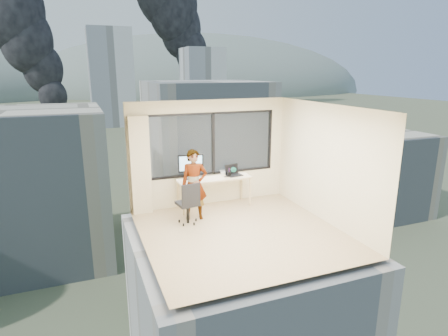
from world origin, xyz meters
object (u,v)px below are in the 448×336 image
chair (187,202)px  laptop (234,171)px  desk (214,192)px  monitor (191,167)px  person (194,185)px  handbag (232,170)px  game_console (226,172)px

chair → laptop: size_ratio=2.46×
desk → monitor: 0.89m
laptop → person: bearing=-165.4°
desk → chair: size_ratio=1.86×
handbag → person: bearing=-163.3°
person → chair: bearing=-126.8°
person → game_console: (1.08, 0.80, -0.01)m
person → monitor: bearing=91.6°
person → monitor: size_ratio=2.61×
monitor → game_console: 1.02m
desk → person: bearing=-140.6°
chair → handbag: 1.72m
game_console → chair: bearing=-133.4°
person → laptop: size_ratio=4.05×
person → handbag: bearing=41.7°
laptop → chair: bearing=-162.1°
handbag → game_console: bearing=127.5°
desk → monitor: monitor is taller
desk → game_console: 0.63m
game_console → handbag: size_ratio=1.14×
desk → chair: bearing=-140.0°
chair → game_console: bearing=29.4°
desk → laptop: 0.72m
game_console → handbag: 0.17m
person → laptop: 1.31m
desk → handbag: handbag is taller
person → desk: bearing=50.7°
handbag → laptop: bearing=-104.0°
monitor → laptop: monitor is taller
game_console → handbag: handbag is taller
person → game_console: size_ratio=5.56×
person → laptop: (1.20, 0.54, 0.07)m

